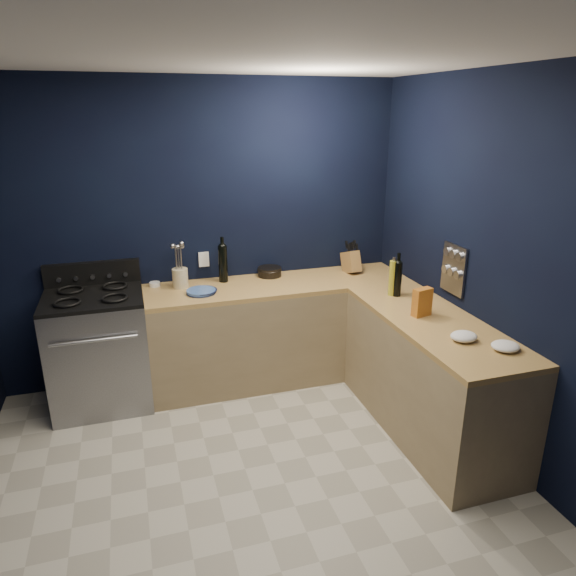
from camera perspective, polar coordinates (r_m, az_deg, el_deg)
name	(u,v)px	position (r m, az deg, el deg)	size (l,w,h in m)	color
floor	(253,491)	(3.62, -3.91, -21.37)	(3.50, 3.50, 0.02)	#ABA696
ceiling	(240,49)	(2.77, -5.24, 24.65)	(3.50, 3.50, 0.02)	silver
wall_back	(202,234)	(4.61, -9.41, 5.82)	(3.50, 0.02, 2.60)	black
wall_right	(508,275)	(3.72, 22.94, 1.36)	(0.02, 3.50, 2.60)	black
wall_front	(399,531)	(1.52, 12.13, -24.59)	(3.50, 0.02, 2.60)	black
cab_back	(279,332)	(4.70, -0.99, -4.86)	(2.30, 0.63, 0.86)	#907B58
top_back	(279,285)	(4.54, -1.02, 0.34)	(2.30, 0.63, 0.04)	olive
cab_right	(429,378)	(4.08, 15.24, -9.55)	(0.63, 1.67, 0.86)	#907B58
top_right	(435,323)	(3.89, 15.81, -3.70)	(0.63, 1.67, 0.04)	olive
gas_range	(100,352)	(4.54, -19.96, -6.61)	(0.76, 0.66, 0.92)	gray
oven_door	(98,371)	(4.26, -20.08, -8.51)	(0.59, 0.02, 0.42)	black
cooktop	(92,297)	(4.36, -20.66, -0.96)	(0.76, 0.66, 0.03)	black
backguard	(93,274)	(4.61, -20.65, 1.49)	(0.76, 0.06, 0.20)	black
spice_panel	(454,269)	(4.16, 17.73, 1.99)	(0.02, 0.28, 0.38)	gray
wall_outlet	(204,259)	(4.65, -9.22, 3.12)	(0.09, 0.02, 0.13)	white
plate_stack	(201,292)	(4.33, -9.51, -0.39)	(0.24, 0.24, 0.03)	#31589D
ramekin	(155,284)	(4.58, -14.42, 0.41)	(0.09, 0.09, 0.04)	white
utensil_crock	(180,278)	(4.48, -11.74, 1.07)	(0.13, 0.13, 0.16)	beige
wine_bottle_back	(223,264)	(4.55, -7.14, 2.63)	(0.08, 0.08, 0.32)	black
lemon_basket	(270,272)	(4.71, -2.03, 1.80)	(0.21, 0.21, 0.08)	black
knife_block	(351,262)	(4.84, 6.92, 2.85)	(0.11, 0.18, 0.19)	olive
wine_bottle_right	(397,279)	(4.27, 11.90, 0.94)	(0.07, 0.07, 0.28)	black
oil_bottle	(393,278)	(4.27, 11.44, 1.06)	(0.07, 0.07, 0.29)	#9B9622
spice_jar_near	(420,306)	(4.01, 14.31, -1.89)	(0.04, 0.04, 0.09)	olive
spice_jar_far	(419,307)	(3.97, 14.14, -2.06)	(0.05, 0.05, 0.09)	olive
crouton_bag	(422,302)	(3.91, 14.49, -1.51)	(0.14, 0.07, 0.21)	#A5102E
towel_front	(464,336)	(3.59, 18.72, -5.05)	(0.18, 0.15, 0.06)	white
towel_end	(505,346)	(3.55, 22.75, -5.90)	(0.18, 0.16, 0.05)	white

